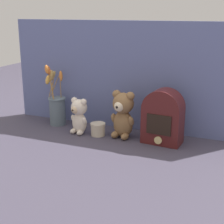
% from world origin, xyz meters
% --- Properties ---
extents(ground_plane, '(4.00, 4.00, 0.00)m').
position_xyz_m(ground_plane, '(0.00, 0.00, 0.00)').
color(ground_plane, '#3D3847').
extents(backdrop_wall, '(1.27, 0.02, 0.57)m').
position_xyz_m(backdrop_wall, '(0.00, 0.17, 0.28)').
color(backdrop_wall, slate).
rests_on(backdrop_wall, ground).
extents(teddy_bear_large, '(0.13, 0.12, 0.24)m').
position_xyz_m(teddy_bear_large, '(0.06, 0.02, 0.12)').
color(teddy_bear_large, olive).
rests_on(teddy_bear_large, ground).
extents(teddy_bear_medium, '(0.11, 0.09, 0.19)m').
position_xyz_m(teddy_bear_medium, '(-0.17, -0.01, 0.10)').
color(teddy_bear_medium, beige).
rests_on(teddy_bear_medium, ground).
extents(flower_vase, '(0.13, 0.14, 0.34)m').
position_xyz_m(flower_vase, '(-0.35, 0.07, 0.10)').
color(flower_vase, slate).
rests_on(flower_vase, ground).
extents(vintage_radio, '(0.19, 0.12, 0.26)m').
position_xyz_m(vintage_radio, '(0.26, 0.03, 0.13)').
color(vintage_radio, '#4C1919').
rests_on(vintage_radio, ground).
extents(decorative_tin_tall, '(0.08, 0.08, 0.07)m').
position_xyz_m(decorative_tin_tall, '(-0.07, 0.00, 0.03)').
color(decorative_tin_tall, beige).
rests_on(decorative_tin_tall, ground).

